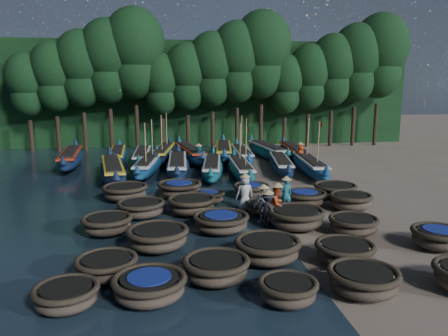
{
  "coord_description": "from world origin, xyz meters",
  "views": [
    {
      "loc": [
        -4.58,
        -20.3,
        5.94
      ],
      "look_at": [
        -1.18,
        3.49,
        1.3
      ],
      "focal_mm": 35.0,
      "sensor_mm": 36.0,
      "label": 1
    }
  ],
  "objects": [
    {
      "name": "ground",
      "position": [
        0.0,
        0.0,
        0.0
      ],
      "size": [
        120.0,
        120.0,
        0.0
      ],
      "primitive_type": "plane",
      "color": "#7D6B5C",
      "rests_on": "ground"
    },
    {
      "name": "foliage_wall",
      "position": [
        0.0,
        23.5,
        5.0
      ],
      "size": [
        40.0,
        3.0,
        10.0
      ],
      "primitive_type": "cube",
      "color": "black",
      "rests_on": "ground"
    },
    {
      "name": "coracle_0",
      "position": [
        -7.23,
        -9.01,
        0.38
      ],
      "size": [
        1.87,
        1.87,
        0.66
      ],
      "rotation": [
        0.0,
        0.0,
        -0.14
      ],
      "color": "brown",
      "rests_on": "ground"
    },
    {
      "name": "coracle_1",
      "position": [
        -5.03,
        -8.88,
        0.42
      ],
      "size": [
        2.11,
        2.11,
        0.73
      ],
      "rotation": [
        0.0,
        0.0,
        0.09
      ],
      "color": "brown",
      "rests_on": "ground"
    },
    {
      "name": "coracle_2",
      "position": [
        -1.28,
        -9.57,
        0.39
      ],
      "size": [
        1.69,
        1.69,
        0.68
      ],
      "rotation": [
        0.0,
        0.0,
        0.03
      ],
      "color": "brown",
      "rests_on": "ground"
    },
    {
      "name": "coracle_3",
      "position": [
        1.01,
        -9.35,
        0.43
      ],
      "size": [
        2.13,
        2.13,
        0.75
      ],
      "rotation": [
        0.0,
        0.0,
        0.11
      ],
      "color": "brown",
      "rests_on": "ground"
    },
    {
      "name": "coracle_5",
      "position": [
        -6.39,
        -7.24,
        0.4
      ],
      "size": [
        2.29,
        2.29,
        0.7
      ],
      "rotation": [
        0.0,
        0.0,
        0.33
      ],
      "color": "brown",
      "rests_on": "ground"
    },
    {
      "name": "coracle_6",
      "position": [
        -3.05,
        -7.97,
        0.44
      ],
      "size": [
        2.08,
        2.08,
        0.77
      ],
      "rotation": [
        0.0,
        0.0,
        0.05
      ],
      "color": "brown",
      "rests_on": "ground"
    },
    {
      "name": "coracle_7",
      "position": [
        -1.15,
        -6.73,
        0.47
      ],
      "size": [
        2.76,
        2.76,
        0.82
      ],
      "rotation": [
        0.0,
        0.0,
        0.41
      ],
      "color": "brown",
      "rests_on": "ground"
    },
    {
      "name": "coracle_8",
      "position": [
        1.38,
        -7.23,
        0.42
      ],
      "size": [
        2.03,
        2.03,
        0.74
      ],
      "rotation": [
        0.0,
        0.0,
        0.0
      ],
      "color": "brown",
      "rests_on": "ground"
    },
    {
      "name": "coracle_9",
      "position": [
        5.32,
        -6.41,
        0.44
      ],
      "size": [
        2.18,
        2.18,
        0.76
      ],
      "rotation": [
        0.0,
        0.0,
        -0.24
      ],
      "color": "brown",
      "rests_on": "ground"
    },
    {
      "name": "coracle_10",
      "position": [
        -6.85,
        -3.09,
        0.43
      ],
      "size": [
        2.31,
        2.31,
        0.75
      ],
      "rotation": [
        0.0,
        0.0,
        -0.26
      ],
      "color": "brown",
      "rests_on": "ground"
    },
    {
      "name": "coracle_11",
      "position": [
        -4.83,
        -5.06,
        0.47
      ],
      "size": [
        2.72,
        2.72,
        0.83
      ],
      "rotation": [
        0.0,
        0.0,
        0.36
      ],
      "color": "brown",
      "rests_on": "ground"
    },
    {
      "name": "coracle_12",
      "position": [
        -2.3,
        -3.46,
        0.43
      ],
      "size": [
        2.82,
        2.82,
        0.75
      ],
      "rotation": [
        0.0,
        0.0,
        -0.4
      ],
      "color": "brown",
      "rests_on": "ground"
    },
    {
      "name": "coracle_13",
      "position": [
        0.86,
        -3.47,
        0.48
      ],
      "size": [
        2.41,
        2.41,
        0.85
      ],
      "rotation": [
        0.0,
        0.0,
        0.06
      ],
      "color": "brown",
      "rests_on": "ground"
    },
    {
      "name": "coracle_14",
      "position": [
        2.94,
        -4.45,
        0.41
      ],
      "size": [
        2.0,
        2.0,
        0.71
      ],
      "rotation": [
        0.0,
        0.0,
        0.06
      ],
      "color": "brown",
      "rests_on": "ground"
    },
    {
      "name": "coracle_15",
      "position": [
        -5.6,
        -0.99,
        0.43
      ],
      "size": [
        2.63,
        2.63,
        0.76
      ],
      "rotation": [
        0.0,
        0.0,
        -0.41
      ],
      "color": "brown",
      "rests_on": "ground"
    },
    {
      "name": "coracle_16",
      "position": [
        -3.3,
        -0.89,
        0.48
      ],
      "size": [
        2.67,
        2.67,
        0.84
      ],
      "rotation": [
        0.0,
        0.0,
        -0.35
      ],
      "color": "brown",
      "rests_on": "ground"
    },
    {
      "name": "coracle_17",
      "position": [
        -0.04,
        -1.35,
        0.37
      ],
      "size": [
        1.82,
        1.82,
        0.64
      ],
      "rotation": [
        0.0,
        0.0,
        -0.29
      ],
      "color": "brown",
      "rests_on": "ground"
    },
    {
      "name": "coracle_18",
      "position": [
        2.32,
        -0.21,
        0.43
      ],
      "size": [
        2.59,
        2.59,
        0.74
      ],
      "rotation": [
        0.0,
        0.0,
        0.35
      ],
      "color": "brown",
      "rests_on": "ground"
    },
    {
      "name": "coracle_19",
      "position": [
        4.24,
        -1.28,
        0.47
      ],
      "size": [
        2.04,
        2.04,
        0.82
      ],
      "rotation": [
        0.0,
        0.0,
        -0.06
      ],
      "color": "brown",
      "rests_on": "ground"
    },
    {
      "name": "coracle_20",
      "position": [
        -6.54,
        2.08,
        0.47
      ],
      "size": [
        2.34,
        2.34,
        0.82
      ],
      "rotation": [
        0.0,
        0.0,
        -0.08
      ],
      "color": "brown",
      "rests_on": "ground"
    },
    {
      "name": "coracle_21",
      "position": [
        -3.74,
        2.34,
        0.47
      ],
      "size": [
        2.47,
        2.47,
        0.82
      ],
      "rotation": [
        0.0,
        0.0,
        -0.14
      ],
      "color": "brown",
      "rests_on": "ground"
    },
    {
      "name": "coracle_22",
      "position": [
        -2.31,
        0.85,
        0.37
      ],
      "size": [
        1.61,
        1.61,
        0.64
      ],
      "rotation": [
        0.0,
        0.0,
        0.01
      ],
      "color": "brown",
      "rests_on": "ground"
    },
    {
      "name": "coracle_23",
      "position": [
        0.03,
        1.7,
        0.42
      ],
      "size": [
        2.12,
        2.12,
        0.73
      ],
      "rotation": [
        0.0,
        0.0,
        0.2
      ],
      "color": "brown",
      "rests_on": "ground"
    },
    {
      "name": "coracle_24",
      "position": [
        4.38,
        0.95,
        0.44
      ],
      "size": [
        2.27,
        2.27,
        0.77
      ],
      "rotation": [
        0.0,
        0.0,
        -0.04
      ],
      "color": "brown",
      "rests_on": "ground"
    },
    {
      "name": "long_boat_2",
      "position": [
        -7.7,
        7.31,
        0.6
      ],
      "size": [
        2.85,
        8.93,
        1.59
      ],
      "rotation": [
        0.0,
        0.0,
        0.15
      ],
      "color": "#10243E",
      "rests_on": "ground"
    },
    {
      "name": "long_boat_3",
      "position": [
        -5.53,
        9.03,
        0.56
      ],
      "size": [
        2.55,
        8.3,
        3.56
      ],
      "rotation": [
        0.0,
        0.0,
        -0.14
      ],
      "color": "navy",
      "rests_on": "ground"
    },
    {
      "name": "long_boat_4",
      "position": [
        -3.59,
        8.43,
        0.59
      ],
      "size": [
        1.95,
        8.83,
        1.56
      ],
      "rotation": [
        0.0,
        0.0,
        -0.05
      ],
      "color": "#10243E",
      "rests_on": "ground"
    },
    {
      "name": "long_boat_5",
      "position": [
        -1.36,
        7.68,
        0.55
      ],
      "size": [
        2.49,
        8.08,
        1.43
      ],
      "rotation": [
        0.0,
        0.0,
        -0.14
      ],
      "color": "#104D5A",
      "rests_on": "ground"
    },
    {
      "name": "long_boat_6",
      "position": [
        0.46,
        7.15,
        0.53
      ],
      "size": [
        1.68,
        7.87,
        3.35
      ],
      "rotation": [
        0.0,
        0.0,
        -0.04
      ],
      "color": "#104D5A",
      "rests_on": "ground"
    },
    {
      "name": "long_boat_7",
      "position": [
        3.44,
        8.23,
        0.54
      ],
      "size": [
        2.56,
        7.93,
        1.41
      ],
      "rotation": [
        0.0,
        0.0,
        -0.15
      ],
      "color": "#10243E",
      "rests_on": "ground"
    },
    {
      "name": "long_boat_8",
      "position": [
        5.17,
        7.28,
        0.58
      ],
      "size": [
        2.34,
        8.57,
        3.66
      ],
      "rotation": [
        0.0,
        0.0,
        -0.1
      ],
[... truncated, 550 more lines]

